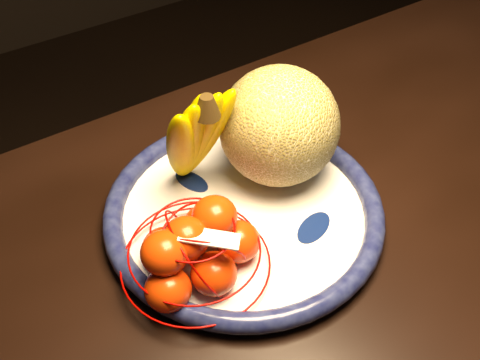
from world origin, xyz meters
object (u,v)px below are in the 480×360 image
fruit_bowl (244,212)px  mandarin_bag (195,249)px  dining_table (341,315)px  banana_bunch (193,135)px  cantaloupe (279,126)px

fruit_bowl → mandarin_bag: mandarin_bag is taller
dining_table → banana_bunch: size_ratio=8.09×
dining_table → mandarin_bag: mandarin_bag is taller
mandarin_bag → dining_table: bearing=-33.4°
cantaloupe → banana_bunch: bearing=164.7°
cantaloupe → banana_bunch: banana_bunch is taller
banana_bunch → mandarin_bag: size_ratio=1.02×
dining_table → mandarin_bag: size_ratio=8.27×
dining_table → cantaloupe: (0.03, 0.20, 0.19)m
fruit_bowl → mandarin_bag: bearing=-154.3°
fruit_bowl → banana_bunch: size_ratio=1.96×
cantaloupe → banana_bunch: 0.13m
cantaloupe → mandarin_bag: bearing=-153.5°
dining_table → fruit_bowl: bearing=110.4°
banana_bunch → mandarin_bag: banana_bunch is taller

